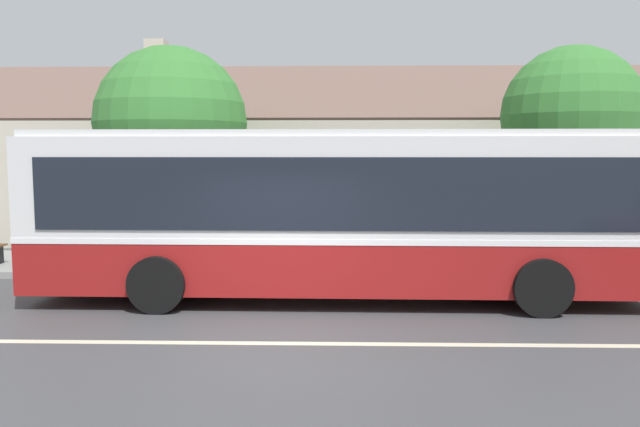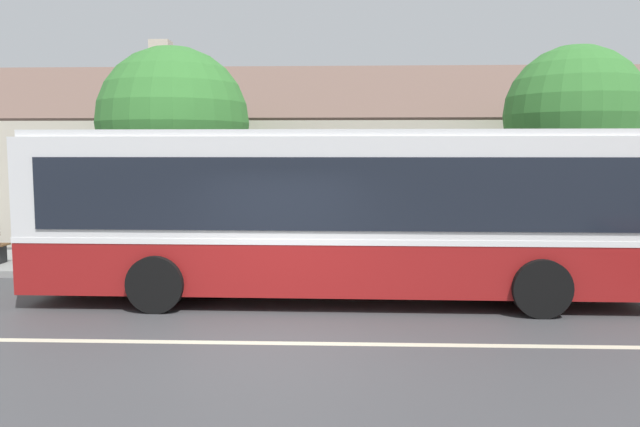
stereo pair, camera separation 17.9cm
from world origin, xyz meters
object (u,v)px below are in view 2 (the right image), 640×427
object	(u,v)px
transit_bus	(337,209)
street_tree_secondary	(174,123)
street_tree_primary	(574,116)
bus_stop_sign	(602,204)

from	to	relation	value
transit_bus	street_tree_secondary	bearing A→B (deg)	135.94
transit_bus	street_tree_primary	xyz separation A→B (m)	(5.82, 4.06, 1.97)
transit_bus	bus_stop_sign	world-z (taller)	transit_bus
street_tree_primary	bus_stop_sign	world-z (taller)	street_tree_primary
street_tree_primary	street_tree_secondary	bearing A→B (deg)	180.00
bus_stop_sign	street_tree_secondary	bearing A→B (deg)	168.82
street_tree_secondary	bus_stop_sign	distance (m)	10.35
street_tree_primary	street_tree_secondary	size ratio (longest dim) A/B	0.99
street_tree_secondary	street_tree_primary	bearing A→B (deg)	-0.00
street_tree_primary	street_tree_secondary	xyz separation A→B (m)	(-10.02, 0.00, -0.17)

